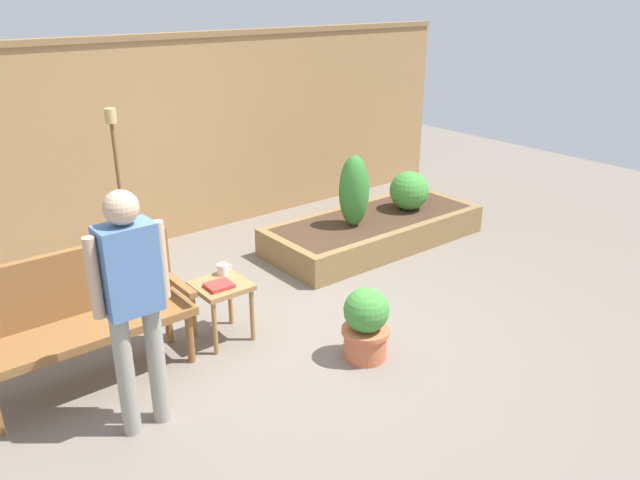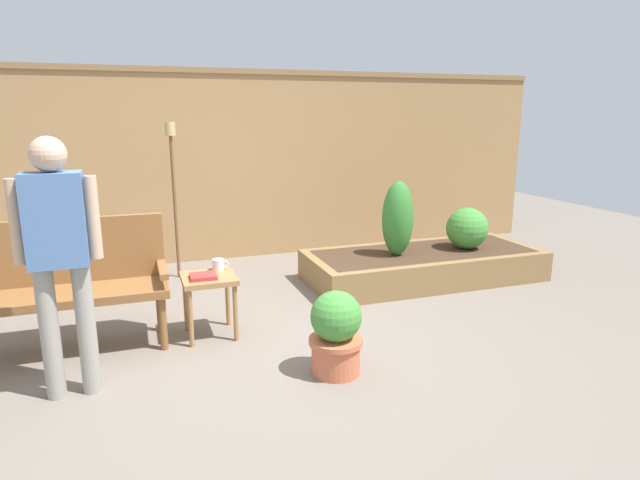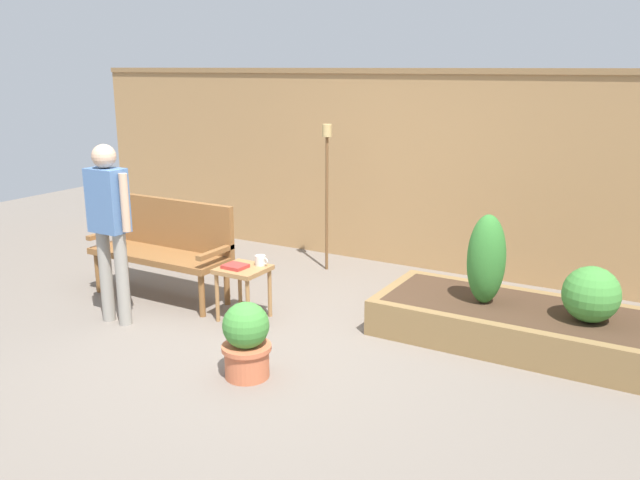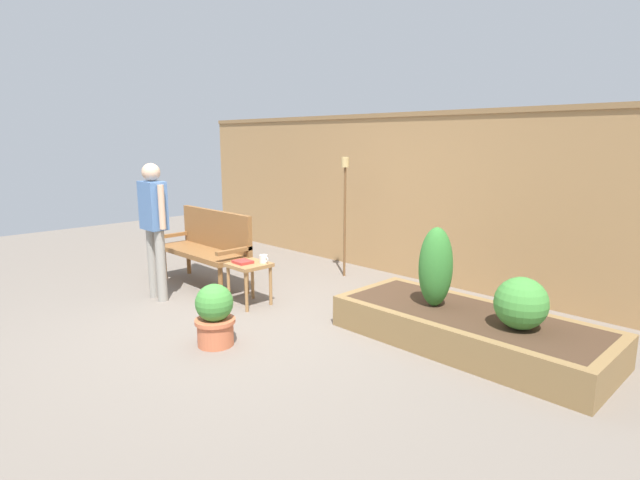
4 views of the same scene
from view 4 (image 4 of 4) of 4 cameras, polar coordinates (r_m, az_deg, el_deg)
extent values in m
plane|color=#70665B|center=(5.25, -8.21, -9.07)|extent=(14.00, 14.00, 0.00)
cube|color=#A37A4C|center=(6.83, 9.38, 4.70)|extent=(8.40, 0.10, 2.10)
cube|color=olive|center=(6.79, 9.68, 13.79)|extent=(8.40, 0.14, 0.06)
cylinder|color=brown|center=(6.09, -8.32, -4.23)|extent=(0.06, 0.06, 0.40)
cylinder|color=brown|center=(5.89, -11.15, -4.85)|extent=(0.06, 0.06, 0.40)
cylinder|color=brown|center=(7.16, -14.62, -2.12)|extent=(0.06, 0.06, 0.40)
cylinder|color=brown|center=(7.00, -17.16, -2.58)|extent=(0.06, 0.06, 0.40)
cube|color=brown|center=(6.47, -13.15, -1.38)|extent=(1.44, 0.48, 0.06)
cube|color=brown|center=(6.52, -11.68, 1.21)|extent=(1.44, 0.06, 0.48)
cube|color=brown|center=(7.03, -16.15, 0.55)|extent=(0.06, 0.48, 0.04)
cube|color=brown|center=(5.87, -9.66, -1.22)|extent=(0.06, 0.48, 0.04)
cylinder|color=#9E7042|center=(5.65, -5.60, -5.18)|extent=(0.04, 0.04, 0.44)
cylinder|color=#9E7042|center=(5.46, -8.30, -5.84)|extent=(0.04, 0.04, 0.44)
cylinder|color=#9E7042|center=(5.90, -7.63, -4.51)|extent=(0.04, 0.04, 0.44)
cylinder|color=#9E7042|center=(5.71, -10.27, -5.11)|extent=(0.04, 0.04, 0.44)
cube|color=#9E7042|center=(5.61, -8.02, -2.80)|extent=(0.40, 0.40, 0.04)
cylinder|color=silver|center=(5.60, -6.39, -2.11)|extent=(0.09, 0.09, 0.09)
torus|color=silver|center=(5.56, -6.07, -2.20)|extent=(0.06, 0.01, 0.06)
cube|color=#B2332D|center=(5.61, -8.71, -2.45)|extent=(0.20, 0.17, 0.03)
cylinder|color=#C66642|center=(4.70, -11.71, -10.33)|extent=(0.32, 0.32, 0.21)
cylinder|color=#C66642|center=(4.65, -11.77, -8.93)|extent=(0.36, 0.36, 0.04)
sphere|color=#428938|center=(4.60, -11.85, -6.95)|extent=(0.34, 0.34, 0.34)
cube|color=olive|center=(4.40, 13.45, -11.28)|extent=(2.40, 0.09, 0.30)
cube|color=olive|center=(5.15, 18.89, -8.21)|extent=(2.40, 0.09, 0.30)
cube|color=olive|center=(5.38, 5.54, -6.80)|extent=(0.09, 0.82, 0.30)
cube|color=olive|center=(4.38, 30.00, -12.64)|extent=(0.09, 0.82, 0.30)
cube|color=#422D1E|center=(4.77, 16.40, -9.64)|extent=(2.22, 0.82, 0.30)
cylinder|color=brown|center=(4.83, 12.74, -6.89)|extent=(0.04, 0.04, 0.06)
ellipsoid|color=#33752D|center=(4.74, 12.92, -2.99)|extent=(0.31, 0.31, 0.74)
cylinder|color=brown|center=(4.48, 21.57, -8.90)|extent=(0.04, 0.04, 0.06)
sphere|color=#428938|center=(4.42, 21.75, -6.65)|extent=(0.43, 0.43, 0.43)
cylinder|color=brown|center=(6.71, 2.80, 1.97)|extent=(0.03, 0.03, 1.46)
cylinder|color=tan|center=(6.63, 2.87, 8.77)|extent=(0.10, 0.10, 0.13)
cylinder|color=gray|center=(5.99, -17.50, -2.81)|extent=(0.11, 0.11, 0.82)
cylinder|color=gray|center=(6.17, -18.36, -2.47)|extent=(0.11, 0.11, 0.82)
cube|color=#4C70A3|center=(5.96, -18.33, 3.72)|extent=(0.32, 0.20, 0.54)
cylinder|color=tan|center=(5.78, -17.44, 3.56)|extent=(0.07, 0.07, 0.49)
cylinder|color=tan|center=(6.14, -19.17, 3.87)|extent=(0.07, 0.07, 0.49)
sphere|color=tan|center=(5.93, -18.55, 7.27)|extent=(0.20, 0.20, 0.20)
camera|label=1|loc=(6.54, -51.50, 13.87)|focal=34.98mm
camera|label=2|loc=(4.94, -53.18, 5.28)|focal=30.13mm
camera|label=3|loc=(1.62, -94.35, 12.19)|focal=36.78mm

